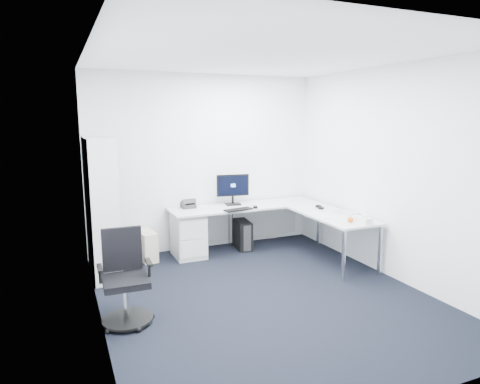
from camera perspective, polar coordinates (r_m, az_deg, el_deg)
name	(u,v)px	position (r m, az deg, el deg)	size (l,w,h in m)	color
ground	(264,296)	(5.14, 3.16, -13.66)	(4.20, 4.20, 0.00)	black
ceiling	(266,55)	(4.75, 3.49, 17.71)	(4.20, 4.20, 0.00)	white
wall_back	(205,163)	(6.69, -4.74, 3.90)	(3.60, 0.02, 2.70)	white
wall_front	(405,226)	(3.06, 21.13, -4.21)	(3.60, 0.02, 2.70)	white
wall_left	(95,193)	(4.28, -18.80, -0.13)	(0.02, 4.20, 2.70)	white
wall_right	(391,173)	(5.78, 19.51, 2.37)	(0.02, 4.20, 2.70)	white
l_desk	(255,232)	(6.44, 2.06, -5.39)	(2.40, 1.34, 0.70)	#BBBDBD
drawer_pedestal	(188,235)	(6.42, -6.89, -5.70)	(0.43, 0.54, 0.66)	#BBBDBD
bookshelf	(101,207)	(5.80, -17.99, -1.98)	(0.35, 0.91, 1.81)	silver
task_chair	(126,279)	(4.49, -15.01, -11.09)	(0.53, 0.53, 0.95)	black
black_pc_tower	(242,235)	(6.78, 0.33, -5.69)	(0.20, 0.46, 0.45)	black
beige_pc_tower	(147,246)	(6.40, -12.33, -7.00)	(0.20, 0.45, 0.43)	#C0B5A3
power_strip	(266,237)	(7.39, 3.51, -6.02)	(0.34, 0.06, 0.04)	silver
monitor	(233,189)	(6.64, -0.94, 0.37)	(0.51, 0.16, 0.49)	black
black_keyboard	(238,210)	(6.30, -0.23, -2.35)	(0.43, 0.15, 0.02)	black
mouse	(255,207)	(6.45, 2.04, -2.02)	(0.06, 0.10, 0.03)	black
desk_phone	(188,203)	(6.50, -6.92, -1.50)	(0.20, 0.20, 0.14)	#2A2A2D
laptop	(347,205)	(6.31, 14.05, -1.66)	(0.33, 0.32, 0.23)	silver
white_keyboard	(321,215)	(6.07, 10.76, -3.04)	(0.12, 0.41, 0.01)	silver
headphones	(320,206)	(6.55, 10.57, -1.90)	(0.13, 0.20, 0.05)	black
orange_fruit	(350,220)	(5.76, 14.49, -3.59)	(0.08, 0.08, 0.08)	#D25B12
tissue_box	(363,220)	(5.78, 16.11, -3.61)	(0.12, 0.22, 0.08)	silver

